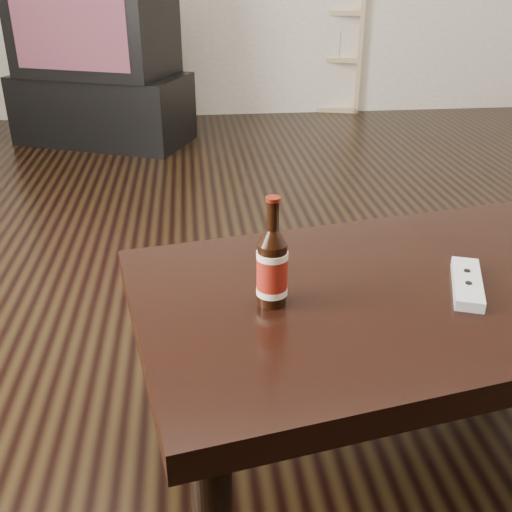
{
  "coord_description": "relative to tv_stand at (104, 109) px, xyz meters",
  "views": [
    {
      "loc": [
        -0.4,
        -1.39,
        1.0
      ],
      "look_at": [
        -0.29,
        -0.42,
        0.52
      ],
      "focal_mm": 42.0,
      "sensor_mm": 36.0,
      "label": 1
    }
  ],
  "objects": [
    {
      "name": "floor",
      "position": [
        0.91,
        -2.35,
        -0.21
      ],
      "size": [
        5.0,
        6.0,
        0.01
      ],
      "primitive_type": "cube",
      "color": "black",
      "rests_on": "ground"
    },
    {
      "name": "tv_stand",
      "position": [
        0.0,
        0.0,
        0.0
      ],
      "size": [
        1.12,
        0.86,
        0.4
      ],
      "primitive_type": "cube",
      "rotation": [
        0.0,
        0.0,
        -0.4
      ],
      "color": "black",
      "rests_on": "floor"
    },
    {
      "name": "tv",
      "position": [
        -0.0,
        -0.0,
        0.52
      ],
      "size": [
        0.99,
        0.82,
        0.63
      ],
      "rotation": [
        0.0,
        0.0,
        -0.4
      ],
      "color": "black",
      "rests_on": "tv_stand"
    },
    {
      "name": "bookshelf",
      "position": [
        1.45,
        0.86,
        0.51
      ],
      "size": [
        0.8,
        0.53,
        1.37
      ],
      "rotation": [
        0.0,
        0.0,
        -0.28
      ],
      "color": "tan",
      "rests_on": "floor"
    },
    {
      "name": "coffee_table",
      "position": [
        0.95,
        -2.72,
        0.16
      ],
      "size": [
        1.22,
        0.85,
        0.42
      ],
      "rotation": [
        0.0,
        0.0,
        0.19
      ],
      "color": "black",
      "rests_on": "floor"
    },
    {
      "name": "beer_bottle",
      "position": [
        0.66,
        -2.77,
        0.29
      ],
      "size": [
        0.08,
        0.08,
        0.21
      ],
      "rotation": [
        0.0,
        0.0,
        -0.37
      ],
      "color": "black",
      "rests_on": "coffee_table"
    },
    {
      "name": "remote",
      "position": [
        1.05,
        -2.76,
        0.23
      ],
      "size": [
        0.12,
        0.2,
        0.02
      ],
      "rotation": [
        0.0,
        0.0,
        -0.36
      ],
      "color": "#B9B9BB",
      "rests_on": "coffee_table"
    }
  ]
}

